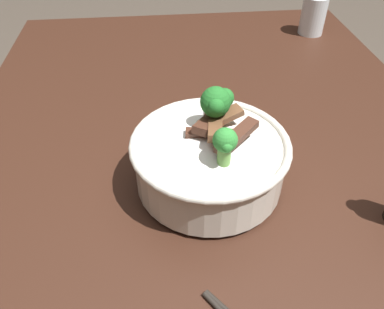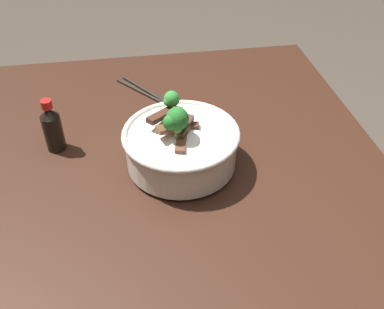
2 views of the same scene
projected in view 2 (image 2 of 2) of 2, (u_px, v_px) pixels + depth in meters
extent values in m
cube|color=#381E14|center=(181.00, 210.00, 0.83)|extent=(1.21, 0.89, 0.05)
cube|color=#381E14|center=(266.00, 161.00, 1.51)|extent=(0.07, 0.07, 0.70)
cube|color=#381E14|center=(48.00, 185.00, 1.42)|extent=(0.07, 0.07, 0.70)
cylinder|color=silver|center=(182.00, 163.00, 0.89)|extent=(0.10, 0.10, 0.01)
cylinder|color=silver|center=(181.00, 148.00, 0.86)|extent=(0.22, 0.22, 0.07)
torus|color=silver|center=(181.00, 133.00, 0.84)|extent=(0.23, 0.23, 0.01)
ellipsoid|color=white|center=(181.00, 139.00, 0.85)|extent=(0.18, 0.18, 0.06)
cube|color=brown|center=(182.00, 138.00, 0.81)|extent=(0.08, 0.04, 0.01)
cube|color=#4C2B1E|center=(183.00, 126.00, 0.82)|extent=(0.06, 0.05, 0.02)
cube|color=#4C2B1E|center=(163.00, 115.00, 0.84)|extent=(0.07, 0.07, 0.02)
cube|color=brown|center=(172.00, 128.00, 0.81)|extent=(0.04, 0.07, 0.02)
cube|color=#4C2B1E|center=(180.00, 127.00, 0.83)|extent=(0.03, 0.07, 0.01)
cube|color=brown|center=(178.00, 120.00, 0.83)|extent=(0.07, 0.03, 0.02)
cylinder|color=#6BA84C|center=(172.00, 109.00, 0.87)|extent=(0.02, 0.02, 0.03)
sphere|color=green|center=(172.00, 99.00, 0.85)|extent=(0.03, 0.03, 0.03)
sphere|color=green|center=(171.00, 97.00, 0.86)|extent=(0.02, 0.02, 0.02)
sphere|color=green|center=(168.00, 102.00, 0.85)|extent=(0.02, 0.02, 0.02)
cylinder|color=#7AB256|center=(178.00, 132.00, 0.81)|extent=(0.02, 0.02, 0.03)
sphere|color=#237028|center=(177.00, 119.00, 0.79)|extent=(0.04, 0.04, 0.04)
sphere|color=#237028|center=(177.00, 113.00, 0.80)|extent=(0.02, 0.02, 0.02)
sphere|color=#237028|center=(170.00, 122.00, 0.78)|extent=(0.03, 0.03, 0.03)
cylinder|color=#28231E|center=(148.00, 95.00, 1.09)|extent=(0.19, 0.15, 0.01)
cylinder|color=#28231E|center=(152.00, 94.00, 1.10)|extent=(0.20, 0.14, 0.01)
cylinder|color=black|center=(54.00, 133.00, 0.91)|extent=(0.04, 0.04, 0.08)
cone|color=black|center=(48.00, 112.00, 0.88)|extent=(0.04, 0.04, 0.02)
cylinder|color=red|center=(46.00, 104.00, 0.87)|extent=(0.02, 0.02, 0.02)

